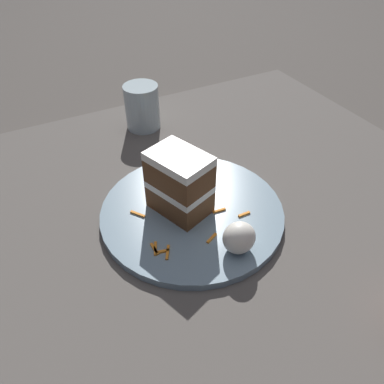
{
  "coord_description": "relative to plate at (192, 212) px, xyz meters",
  "views": [
    {
      "loc": [
        0.23,
        0.34,
        0.46
      ],
      "look_at": [
        0.02,
        -0.05,
        0.07
      ],
      "focal_mm": 35.0,
      "sensor_mm": 36.0,
      "label": 1
    }
  ],
  "objects": [
    {
      "name": "plate",
      "position": [
        0.0,
        0.0,
        0.0
      ],
      "size": [
        0.3,
        0.3,
        0.01
      ],
      "primitive_type": "cylinder",
      "color": "gray",
      "rests_on": "dining_table"
    },
    {
      "name": "orange_garnish",
      "position": [
        -0.05,
        -0.09,
        0.01
      ],
      "size": [
        0.05,
        0.05,
        0.01
      ],
      "primitive_type": "cylinder",
      "color": "orange",
      "rests_on": "plate"
    },
    {
      "name": "cream_dollop",
      "position": [
        -0.02,
        0.11,
        0.03
      ],
      "size": [
        0.05,
        0.04,
        0.05
      ],
      "primitive_type": "ellipsoid",
      "color": "white",
      "rests_on": "plate"
    },
    {
      "name": "cake_slice",
      "position": [
        0.02,
        -0.01,
        0.06
      ],
      "size": [
        0.09,
        0.11,
        0.1
      ],
      "rotation": [
        0.0,
        0.0,
        0.35
      ],
      "color": "brown",
      "rests_on": "plate"
    },
    {
      "name": "dining_table",
      "position": [
        -0.02,
        0.05,
        -0.02
      ],
      "size": [
        0.95,
        0.93,
        0.02
      ],
      "primitive_type": "cube",
      "color": "#56514C",
      "rests_on": "ground"
    },
    {
      "name": "carrot_shreds_scatter",
      "position": [
        0.03,
        0.05,
        0.01
      ],
      "size": [
        0.17,
        0.14,
        0.0
      ],
      "color": "orange",
      "rests_on": "plate"
    },
    {
      "name": "drinking_glass",
      "position": [
        -0.04,
        -0.3,
        0.03
      ],
      "size": [
        0.07,
        0.07,
        0.1
      ],
      "color": "silver",
      "rests_on": "dining_table"
    },
    {
      "name": "ground_plane",
      "position": [
        -0.02,
        0.05,
        -0.03
      ],
      "size": [
        6.0,
        6.0,
        0.0
      ],
      "primitive_type": "plane",
      "color": "#4C4742",
      "rests_on": "ground"
    }
  ]
}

